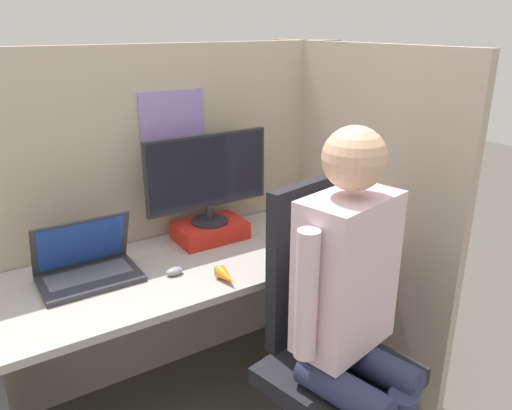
% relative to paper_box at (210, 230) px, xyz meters
% --- Properties ---
extents(cubicle_panel_back, '(2.10, 0.05, 1.55)m').
position_rel_paper_box_xyz_m(cubicle_panel_back, '(-0.18, 0.18, 0.03)').
color(cubicle_panel_back, tan).
rests_on(cubicle_panel_back, ground).
extents(cubicle_panel_right, '(0.04, 1.25, 1.55)m').
position_rel_paper_box_xyz_m(cubicle_panel_right, '(0.65, -0.22, 0.03)').
color(cubicle_panel_right, tan).
rests_on(cubicle_panel_right, ground).
extents(desk, '(1.60, 0.62, 0.71)m').
position_rel_paper_box_xyz_m(desk, '(-0.18, -0.16, -0.20)').
color(desk, '#9E9993').
rests_on(desk, ground).
extents(paper_box, '(0.31, 0.21, 0.08)m').
position_rel_paper_box_xyz_m(paper_box, '(0.00, 0.00, 0.00)').
color(paper_box, red).
rests_on(paper_box, desk).
extents(monitor, '(0.57, 0.17, 0.40)m').
position_rel_paper_box_xyz_m(monitor, '(0.00, 0.00, 0.26)').
color(monitor, '#232328').
rests_on(monitor, paper_box).
extents(laptop, '(0.36, 0.24, 0.24)m').
position_rel_paper_box_xyz_m(laptop, '(-0.57, -0.08, 0.01)').
color(laptop, '#2D2D33').
rests_on(laptop, desk).
extents(mouse, '(0.07, 0.04, 0.03)m').
position_rel_paper_box_xyz_m(mouse, '(-0.28, -0.23, -0.02)').
color(mouse, gray).
rests_on(mouse, desk).
extents(stapler, '(0.05, 0.16, 0.05)m').
position_rel_paper_box_xyz_m(stapler, '(0.52, -0.20, -0.02)').
color(stapler, '#A31919').
rests_on(stapler, desk).
extents(carrot_toy, '(0.05, 0.13, 0.05)m').
position_rel_paper_box_xyz_m(carrot_toy, '(-0.14, -0.40, -0.01)').
color(carrot_toy, orange).
rests_on(carrot_toy, desk).
extents(office_chair, '(0.55, 0.60, 1.10)m').
position_rel_paper_box_xyz_m(office_chair, '(0.11, -0.68, -0.19)').
color(office_chair, black).
rests_on(office_chair, ground).
extents(person, '(0.47, 0.48, 1.35)m').
position_rel_paper_box_xyz_m(person, '(0.08, -0.85, 0.04)').
color(person, '#282D4C').
rests_on(person, ground).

